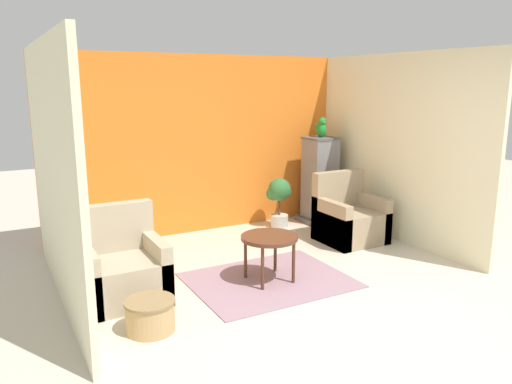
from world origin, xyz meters
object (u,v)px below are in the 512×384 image
armchair_left (122,270)px  birdcage (320,181)px  coffee_table (269,241)px  armchair_right (349,219)px  wicker_basket (150,314)px  potted_plant (279,197)px  parrot (321,128)px

armchair_left → birdcage: (3.37, 1.38, 0.33)m
coffee_table → armchair_left: bearing=168.5°
armchair_right → birdcage: 1.06m
wicker_basket → coffee_table: bearing=17.7°
armchair_left → birdcage: size_ratio=0.70×
coffee_table → wicker_basket: coffee_table is taller
coffee_table → birdcage: bearing=42.0°
coffee_table → armchair_right: 1.81m
armchair_right → armchair_left: bearing=-172.8°
armchair_right → potted_plant: 1.14m
armchair_left → armchair_right: same height
coffee_table → armchair_right: armchair_right is taller
potted_plant → birdcage: bearing=-3.5°
armchair_right → coffee_table: bearing=-157.0°
birdcage → potted_plant: (-0.70, 0.04, -0.17)m
armchair_left → wicker_basket: armchair_left is taller
coffee_table → armchair_right: bearing=23.0°
birdcage → coffee_table: bearing=-138.0°
coffee_table → birdcage: (1.87, 1.69, 0.17)m
wicker_basket → armchair_right: bearing=20.6°
coffee_table → armchair_left: (-1.50, 0.30, -0.16)m
potted_plant → parrot: bearing=-3.3°
coffee_table → birdcage: 2.52m
armchair_right → potted_plant: bearing=115.4°
birdcage → armchair_left: bearing=-157.7°
armchair_left → potted_plant: 3.03m
birdcage → potted_plant: size_ratio=1.78×
coffee_table → potted_plant: size_ratio=0.83×
armchair_left → birdcage: 3.66m
armchair_right → wicker_basket: (-3.12, -1.17, -0.14)m
parrot → potted_plant: bearing=176.7°
birdcage → armchair_right: bearing=-102.2°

